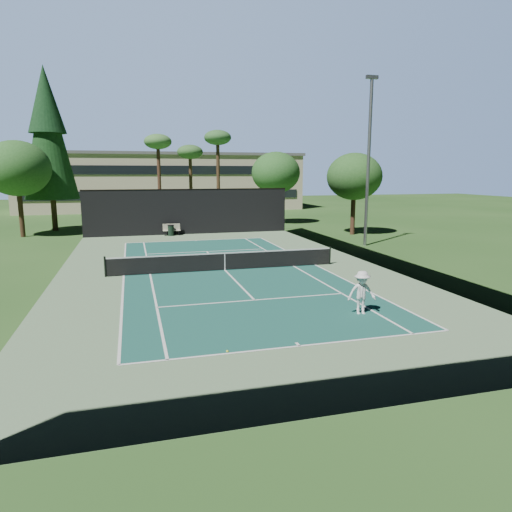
% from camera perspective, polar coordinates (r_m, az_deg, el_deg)
% --- Properties ---
extents(ground, '(160.00, 160.00, 0.00)m').
position_cam_1_polar(ground, '(25.74, -3.91, -1.80)').
color(ground, '#29521F').
rests_on(ground, ground).
extents(apron_slab, '(18.00, 32.00, 0.01)m').
position_cam_1_polar(apron_slab, '(25.74, -3.91, -1.79)').
color(apron_slab, '#6A8C62').
rests_on(apron_slab, ground).
extents(court_surface, '(10.97, 23.77, 0.01)m').
position_cam_1_polar(court_surface, '(25.74, -3.91, -1.77)').
color(court_surface, '#1B574B').
rests_on(court_surface, ground).
extents(court_lines, '(11.07, 23.87, 0.01)m').
position_cam_1_polar(court_lines, '(25.74, -3.91, -1.75)').
color(court_lines, white).
rests_on(court_lines, ground).
extents(tennis_net, '(12.90, 0.10, 1.10)m').
position_cam_1_polar(tennis_net, '(25.63, -3.93, -0.58)').
color(tennis_net, black).
rests_on(tennis_net, ground).
extents(fence, '(18.04, 32.05, 4.03)m').
position_cam_1_polar(fence, '(25.46, -4.00, 2.66)').
color(fence, black).
rests_on(fence, ground).
extents(player, '(1.20, 0.84, 1.71)m').
position_cam_1_polar(player, '(18.11, 13.08, -4.48)').
color(player, white).
rests_on(player, ground).
extents(tennis_ball_a, '(0.08, 0.08, 0.08)m').
position_cam_1_polar(tennis_ball_a, '(14.23, -3.60, -11.81)').
color(tennis_ball_a, yellow).
rests_on(tennis_ball_a, ground).
extents(tennis_ball_b, '(0.08, 0.08, 0.08)m').
position_cam_1_polar(tennis_ball_b, '(28.42, -12.53, -0.79)').
color(tennis_ball_b, '#C7D630').
rests_on(tennis_ball_b, ground).
extents(tennis_ball_c, '(0.07, 0.07, 0.07)m').
position_cam_1_polar(tennis_ball_c, '(27.42, -1.88, -0.95)').
color(tennis_ball_c, '#D3F036').
rests_on(tennis_ball_c, ground).
extents(tennis_ball_d, '(0.08, 0.08, 0.08)m').
position_cam_1_polar(tennis_ball_d, '(28.22, -12.62, -0.87)').
color(tennis_ball_d, '#C7DD32').
rests_on(tennis_ball_d, ground).
extents(park_bench, '(1.50, 0.45, 1.02)m').
position_cam_1_polar(park_bench, '(40.70, -10.51, 3.31)').
color(park_bench, beige).
rests_on(park_bench, ground).
extents(trash_bin, '(0.56, 0.56, 0.95)m').
position_cam_1_polar(trash_bin, '(40.43, -10.59, 3.17)').
color(trash_bin, black).
rests_on(trash_bin, ground).
extents(pine_tree, '(4.80, 4.80, 15.00)m').
position_cam_1_polar(pine_tree, '(47.40, -24.63, 14.45)').
color(pine_tree, '#47341E').
rests_on(pine_tree, ground).
extents(palm_a, '(2.80, 2.80, 9.32)m').
position_cam_1_polar(palm_a, '(48.85, -12.16, 13.39)').
color(palm_a, '#4C2F20').
rests_on(palm_a, ground).
extents(palm_b, '(2.80, 2.80, 8.42)m').
position_cam_1_polar(palm_b, '(51.13, -8.24, 12.43)').
color(palm_b, '#49331F').
rests_on(palm_b, ground).
extents(palm_c, '(2.80, 2.80, 9.77)m').
position_cam_1_polar(palm_c, '(48.62, -4.81, 14.08)').
color(palm_c, '#49321F').
rests_on(palm_c, ground).
extents(decid_tree_a, '(5.12, 5.12, 7.62)m').
position_cam_1_polar(decid_tree_a, '(49.01, 2.49, 10.35)').
color(decid_tree_a, '#4F3A22').
rests_on(decid_tree_a, ground).
extents(decid_tree_b, '(4.80, 4.80, 7.14)m').
position_cam_1_polar(decid_tree_b, '(41.28, 12.18, 9.66)').
color(decid_tree_b, '#4D3021').
rests_on(decid_tree_b, ground).
extents(decid_tree_c, '(5.44, 5.44, 8.09)m').
position_cam_1_polar(decid_tree_c, '(43.64, -27.71, 9.65)').
color(decid_tree_c, '#462F1E').
rests_on(decid_tree_c, ground).
extents(campus_building, '(40.50, 12.50, 8.30)m').
position_cam_1_polar(campus_building, '(70.84, -11.44, 9.17)').
color(campus_building, '#C1B395').
rests_on(campus_building, ground).
extents(light_pole, '(0.90, 0.25, 12.22)m').
position_cam_1_polar(light_pole, '(35.06, 13.89, 11.77)').
color(light_pole, '#94979C').
rests_on(light_pole, ground).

